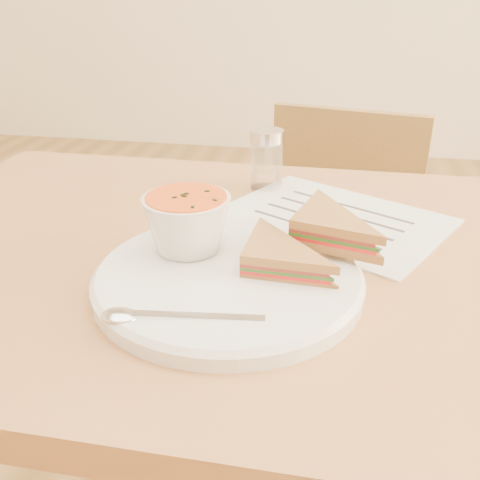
% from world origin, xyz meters
% --- Properties ---
extents(dining_table, '(1.00, 0.70, 0.75)m').
position_xyz_m(dining_table, '(0.00, 0.00, 0.38)').
color(dining_table, brown).
rests_on(dining_table, floor).
extents(chair_far, '(0.43, 0.43, 0.81)m').
position_xyz_m(chair_far, '(0.12, 0.45, 0.40)').
color(chair_far, brown).
rests_on(chair_far, floor).
extents(plate, '(0.35, 0.35, 0.02)m').
position_xyz_m(plate, '(0.02, -0.10, 0.76)').
color(plate, white).
rests_on(plate, dining_table).
extents(soup_bowl, '(0.13, 0.13, 0.07)m').
position_xyz_m(soup_bowl, '(-0.03, -0.06, 0.80)').
color(soup_bowl, white).
rests_on(soup_bowl, plate).
extents(sandwich_half_a, '(0.11, 0.11, 0.03)m').
position_xyz_m(sandwich_half_a, '(0.04, -0.12, 0.78)').
color(sandwich_half_a, '#A5773A').
rests_on(sandwich_half_a, plate).
extents(sandwich_half_b, '(0.14, 0.14, 0.04)m').
position_xyz_m(sandwich_half_b, '(0.09, -0.05, 0.80)').
color(sandwich_half_b, '#A5773A').
rests_on(sandwich_half_b, plate).
extents(spoon, '(0.19, 0.07, 0.01)m').
position_xyz_m(spoon, '(-0.01, -0.20, 0.77)').
color(spoon, silver).
rests_on(spoon, plate).
extents(paper_menu, '(0.38, 0.35, 0.00)m').
position_xyz_m(paper_menu, '(0.14, 0.11, 0.75)').
color(paper_menu, white).
rests_on(paper_menu, dining_table).
extents(condiment_shaker, '(0.06, 0.06, 0.10)m').
position_xyz_m(condiment_shaker, '(0.02, 0.23, 0.80)').
color(condiment_shaker, silver).
rests_on(condiment_shaker, dining_table).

